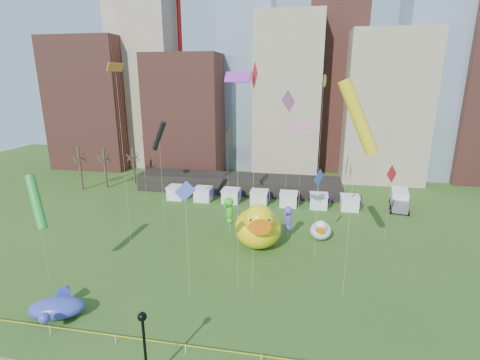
% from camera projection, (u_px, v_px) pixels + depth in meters
% --- Properties ---
extents(ground, '(160.00, 160.00, 0.00)m').
position_uv_depth(ground, '(186.00, 354.00, 28.49)').
color(ground, '#2D571B').
rests_on(ground, ground).
extents(skyline, '(101.00, 23.00, 68.00)m').
position_uv_depth(skyline, '(281.00, 76.00, 79.96)').
color(skyline, brown).
rests_on(skyline, ground).
extents(pavilion, '(38.00, 6.00, 3.20)m').
position_uv_depth(pavilion, '(237.00, 184.00, 68.47)').
color(pavilion, black).
rests_on(pavilion, ground).
extents(vendor_tents, '(33.24, 2.80, 2.40)m').
position_uv_depth(vendor_tents, '(259.00, 198.00, 62.04)').
color(vendor_tents, white).
rests_on(vendor_tents, ground).
extents(bare_trees, '(8.44, 6.44, 8.50)m').
position_uv_depth(bare_trees, '(106.00, 167.00, 71.06)').
color(bare_trees, '#382B21').
rests_on(bare_trees, ground).
extents(caution_tape, '(50.00, 0.06, 0.90)m').
position_uv_depth(caution_tape, '(185.00, 347.00, 28.30)').
color(caution_tape, white).
rests_on(caution_tape, ground).
extents(big_duck, '(7.21, 8.79, 6.35)m').
position_uv_depth(big_duck, '(258.00, 226.00, 45.71)').
color(big_duck, yellow).
rests_on(big_duck, ground).
extents(small_duck, '(3.06, 3.97, 2.98)m').
position_uv_depth(small_duck, '(321.00, 230.00, 48.36)').
color(small_duck, white).
rests_on(small_duck, ground).
extents(seahorse_green, '(1.69, 1.88, 5.41)m').
position_uv_depth(seahorse_green, '(229.00, 209.00, 49.17)').
color(seahorse_green, silver).
rests_on(seahorse_green, ground).
extents(seahorse_purple, '(1.49, 1.67, 4.54)m').
position_uv_depth(seahorse_purple, '(289.00, 216.00, 48.31)').
color(seahorse_purple, silver).
rests_on(seahorse_purple, ground).
extents(whale_inflatable, '(5.48, 6.27, 2.17)m').
position_uv_depth(whale_inflatable, '(57.00, 306.00, 32.77)').
color(whale_inflatable, '#3E3798').
rests_on(whale_inflatable, ground).
extents(lamppost, '(0.63, 0.63, 6.05)m').
position_uv_depth(lamppost, '(144.00, 341.00, 24.67)').
color(lamppost, black).
rests_on(lamppost, footpath).
extents(box_truck, '(3.70, 7.25, 2.94)m').
position_uv_depth(box_truck, '(399.00, 199.00, 60.03)').
color(box_truck, white).
rests_on(box_truck, ground).
extents(kite_0, '(1.67, 1.90, 10.17)m').
position_uv_depth(kite_0, '(392.00, 175.00, 47.11)').
color(kite_0, silver).
rests_on(kite_0, ground).
extents(kite_1, '(2.98, 1.57, 14.34)m').
position_uv_depth(kite_1, '(302.00, 127.00, 54.66)').
color(kite_1, silver).
rests_on(kite_1, ground).
extents(kite_2, '(0.47, 3.02, 14.12)m').
position_uv_depth(kite_2, '(228.00, 138.00, 52.37)').
color(kite_2, silver).
rests_on(kite_2, ground).
extents(kite_3, '(0.67, 3.75, 11.04)m').
position_uv_depth(kite_3, '(347.00, 166.00, 50.60)').
color(kite_3, silver).
rests_on(kite_3, ground).
extents(kite_4, '(3.89, 1.22, 21.06)m').
position_uv_depth(kite_4, '(358.00, 117.00, 30.68)').
color(kite_4, silver).
rests_on(kite_4, ground).
extents(kite_5, '(2.05, 0.11, 12.01)m').
position_uv_depth(kite_5, '(185.00, 194.00, 33.18)').
color(kite_5, silver).
rests_on(kite_5, ground).
extents(kite_6, '(1.67, 3.00, 12.15)m').
position_uv_depth(kite_6, '(142.00, 137.00, 59.06)').
color(kite_6, silver).
rests_on(kite_6, ground).
extents(kite_7, '(2.79, 2.02, 21.55)m').
position_uv_depth(kite_7, '(238.00, 79.00, 31.60)').
color(kite_7, silver).
rests_on(kite_7, ground).
extents(kite_8, '(0.86, 2.22, 22.40)m').
position_uv_depth(kite_8, '(254.00, 83.00, 31.25)').
color(kite_8, silver).
rests_on(kite_8, ground).
extents(kite_9, '(1.85, 2.69, 19.46)m').
position_uv_depth(kite_9, '(288.00, 103.00, 51.37)').
color(kite_9, silver).
rests_on(kite_9, ground).
extents(kite_10, '(2.48, 1.14, 15.50)m').
position_uv_depth(kite_10, '(159.00, 136.00, 48.64)').
color(kite_10, silver).
rests_on(kite_10, ground).
extents(kite_11, '(3.12, 2.74, 11.67)m').
position_uv_depth(kite_11, '(36.00, 202.00, 36.42)').
color(kite_11, silver).
rests_on(kite_11, ground).
extents(kite_12, '(0.55, 1.66, 21.48)m').
position_uv_depth(kite_12, '(324.00, 81.00, 46.50)').
color(kite_12, silver).
rests_on(kite_12, ground).
extents(kite_13, '(1.10, 1.75, 11.03)m').
position_uv_depth(kite_13, '(319.00, 179.00, 41.24)').
color(kite_13, silver).
rests_on(kite_13, ground).
extents(kite_14, '(0.56, 3.18, 22.69)m').
position_uv_depth(kite_14, '(115.00, 69.00, 41.92)').
color(kite_14, silver).
rests_on(kite_14, ground).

